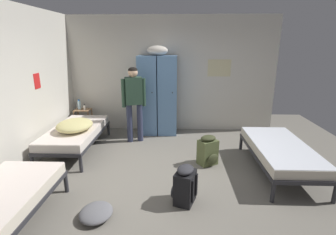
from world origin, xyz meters
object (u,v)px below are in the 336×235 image
(person_traveler, at_px, (134,98))
(clothes_pile_grey, at_px, (96,213))
(lotion_bottle, at_px, (85,107))
(water_bottle, at_px, (79,105))
(locker_bank, at_px, (158,94))
(bedding_heap, at_px, (75,125))
(bed_left_rear, at_px, (76,133))
(backpack_black, at_px, (184,185))
(backpack_olive, at_px, (208,151))
(bed_right, at_px, (280,150))
(shelf_unit, at_px, (83,118))

(person_traveler, bearing_deg, clothes_pile_grey, -91.85)
(lotion_bottle, bearing_deg, water_bottle, 158.20)
(locker_bank, xyz_separation_m, bedding_heap, (-1.53, -1.30, -0.38))
(bed_left_rear, bearing_deg, water_bottle, 105.75)
(backpack_black, distance_m, backpack_olive, 1.26)
(backpack_olive, height_order, clothes_pile_grey, backpack_olive)
(clothes_pile_grey, bearing_deg, bedding_heap, 116.65)
(locker_bank, relative_size, bed_right, 1.09)
(locker_bank, relative_size, bed_left_rear, 1.09)
(person_traveler, bearing_deg, shelf_unit, 156.49)
(bed_right, relative_size, bedding_heap, 2.42)
(shelf_unit, distance_m, person_traveler, 1.63)
(bed_left_rear, height_order, person_traveler, person_traveler)
(shelf_unit, xyz_separation_m, clothes_pile_grey, (1.29, -3.24, -0.28))
(bed_left_rear, distance_m, bedding_heap, 0.28)
(locker_bank, height_order, lotion_bottle, locker_bank)
(bed_right, xyz_separation_m, backpack_black, (-1.64, -0.96, -0.12))
(person_traveler, bearing_deg, lotion_bottle, 156.85)
(shelf_unit, xyz_separation_m, lotion_bottle, (0.07, -0.04, 0.29))
(shelf_unit, relative_size, bed_left_rear, 0.30)
(backpack_black, distance_m, clothes_pile_grey, 1.20)
(bed_right, bearing_deg, bedding_heap, 170.93)
(water_bottle, bearing_deg, bed_left_rear, -74.25)
(shelf_unit, bearing_deg, backpack_black, -49.99)
(bed_right, distance_m, water_bottle, 4.57)
(locker_bank, relative_size, clothes_pile_grey, 4.42)
(water_bottle, relative_size, backpack_black, 0.44)
(shelf_unit, height_order, bed_left_rear, shelf_unit)
(bedding_heap, relative_size, person_traveler, 0.48)
(locker_bank, height_order, bedding_heap, locker_bank)
(shelf_unit, xyz_separation_m, water_bottle, (-0.08, 0.02, 0.33))
(bed_left_rear, height_order, backpack_black, backpack_black)
(water_bottle, bearing_deg, backpack_black, -49.26)
(shelf_unit, relative_size, person_traveler, 0.35)
(clothes_pile_grey, bearing_deg, person_traveler, 88.15)
(bed_left_rear, bearing_deg, locker_bank, 35.50)
(shelf_unit, height_order, water_bottle, water_bottle)
(bed_left_rear, bearing_deg, person_traveler, 26.30)
(shelf_unit, bearing_deg, water_bottle, 165.96)
(locker_bank, relative_size, backpack_black, 3.76)
(bed_left_rear, relative_size, water_bottle, 7.84)
(shelf_unit, distance_m, clothes_pile_grey, 3.50)
(person_traveler, distance_m, water_bottle, 1.61)
(backpack_black, bearing_deg, bedding_heap, 143.30)
(bedding_heap, distance_m, backpack_olive, 2.60)
(lotion_bottle, distance_m, backpack_olive, 3.27)
(clothes_pile_grey, bearing_deg, water_bottle, 112.73)
(locker_bank, bearing_deg, water_bottle, 179.01)
(water_bottle, xyz_separation_m, backpack_black, (2.49, -2.89, -0.42))
(clothes_pile_grey, bearing_deg, backpack_black, 18.32)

